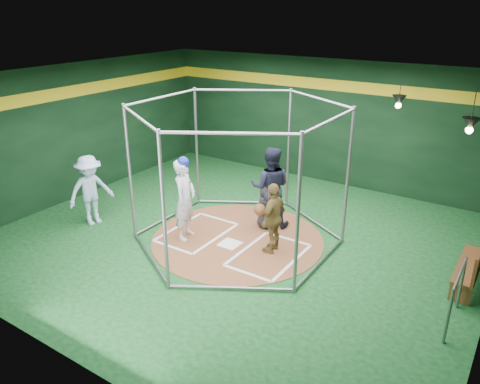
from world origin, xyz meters
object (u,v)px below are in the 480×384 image
Objects in this scene: batter_figure at (185,198)px; visitor_leopard at (273,218)px; dugout_bench at (474,262)px; umpire at (270,187)px.

batter_figure is 1.99m from visitor_leopard.
umpire is at bearing 178.26° from dugout_bench.
dugout_bench is at bearing 102.41° from visitor_leopard.
batter_figure is at bearing 27.25° from umpire.
dugout_bench is (5.63, 1.43, -0.46)m from batter_figure.
visitor_leopard is (1.92, 0.52, -0.18)m from batter_figure.
umpire is at bearing 51.55° from batter_figure.
batter_figure is 0.99× the size of umpire.
visitor_leopard is 1.25m from umpire.
umpire is (1.24, 1.56, 0.02)m from batter_figure.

